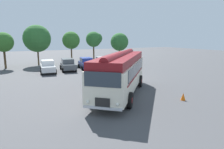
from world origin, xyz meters
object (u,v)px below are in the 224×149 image
(vintage_bus, at_px, (121,72))
(car_near_left, at_px, (48,66))
(car_mid_right, at_px, (86,63))
(car_far_right, at_px, (103,62))
(traffic_cone, at_px, (183,97))
(car_mid_left, at_px, (68,65))

(vintage_bus, xyz_separation_m, car_near_left, (-3.43, 13.17, -1.05))
(car_mid_right, bearing_deg, car_near_left, -172.74)
(car_far_right, distance_m, traffic_cone, 17.26)
(car_near_left, xyz_separation_m, traffic_cone, (6.76, -16.75, -0.57))
(car_mid_left, distance_m, traffic_cone, 17.74)
(car_mid_right, xyz_separation_m, car_far_right, (2.54, -0.27, 0.00))
(car_mid_left, relative_size, car_far_right, 1.00)
(car_mid_right, height_order, car_far_right, same)
(car_mid_right, distance_m, car_far_right, 2.56)
(car_near_left, relative_size, car_mid_left, 1.00)
(vintage_bus, relative_size, traffic_cone, 16.58)
(car_near_left, distance_m, car_mid_left, 2.88)
(car_near_left, bearing_deg, car_mid_left, 10.80)
(car_mid_left, height_order, traffic_cone, car_mid_left)
(car_near_left, relative_size, traffic_cone, 7.96)
(car_near_left, distance_m, car_far_right, 8.20)
(traffic_cone, bearing_deg, car_mid_left, 102.83)
(vintage_bus, distance_m, car_far_right, 14.47)
(car_far_right, relative_size, traffic_cone, 8.00)
(vintage_bus, relative_size, car_far_right, 2.07)
(vintage_bus, bearing_deg, car_near_left, 104.59)
(vintage_bus, height_order, traffic_cone, vintage_bus)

